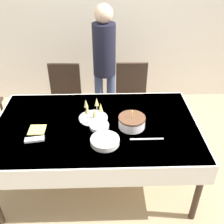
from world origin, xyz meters
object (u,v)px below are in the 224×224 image
object	(u,v)px
birthday_cake	(132,122)
dining_chair_far_left	(65,98)
plate_stack_main	(105,141)
plate_stack_dessert	(99,126)
dining_chair_far_right	(131,97)
person_standing	(104,59)
champagne_tray	(93,111)

from	to	relation	value
birthday_cake	dining_chair_far_left	bearing A→B (deg)	128.73
birthday_cake	plate_stack_main	bearing A→B (deg)	-137.30
plate_stack_main	plate_stack_dessert	bearing A→B (deg)	102.78
plate_stack_main	dining_chair_far_right	bearing A→B (deg)	73.58
dining_chair_far_right	plate_stack_dessert	xyz separation A→B (m)	(-0.40, -0.97, 0.26)
person_standing	dining_chair_far_right	bearing A→B (deg)	-16.82
dining_chair_far_left	dining_chair_far_right	xyz separation A→B (m)	(0.87, 0.00, 0.00)
dining_chair_far_right	champagne_tray	bearing A→B (deg)	-119.83
birthday_cake	champagne_tray	size ratio (longest dim) A/B	0.88
person_standing	plate_stack_dessert	bearing A→B (deg)	-93.04
champagne_tray	plate_stack_main	size ratio (longest dim) A/B	1.13
dining_chair_far_right	champagne_tray	distance (m)	0.99
dining_chair_far_right	champagne_tray	size ratio (longest dim) A/B	3.28
dining_chair_far_left	plate_stack_dessert	xyz separation A→B (m)	(0.46, -0.97, 0.26)
birthday_cake	champagne_tray	world-z (taller)	birthday_cake
plate_stack_main	plate_stack_dessert	world-z (taller)	plate_stack_main
birthday_cake	plate_stack_main	distance (m)	0.35
birthday_cake	person_standing	world-z (taller)	person_standing
champagne_tray	person_standing	xyz separation A→B (m)	(0.12, 0.92, 0.16)
dining_chair_far_left	plate_stack_dessert	bearing A→B (deg)	-64.41
dining_chair_far_left	champagne_tray	distance (m)	0.96
dining_chair_far_right	plate_stack_dessert	size ratio (longest dim) A/B	5.17
dining_chair_far_left	birthday_cake	size ratio (longest dim) A/B	3.72
dining_chair_far_left	birthday_cake	world-z (taller)	dining_chair_far_left
dining_chair_far_right	plate_stack_dessert	bearing A→B (deg)	-112.68
person_standing	birthday_cake	bearing A→B (deg)	-76.80
champagne_tray	person_standing	world-z (taller)	person_standing
person_standing	champagne_tray	bearing A→B (deg)	-97.33
champagne_tray	plate_stack_main	distance (m)	0.40
birthday_cake	champagne_tray	distance (m)	0.40
dining_chair_far_left	dining_chair_far_right	distance (m)	0.87
dining_chair_far_left	dining_chair_far_right	world-z (taller)	same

